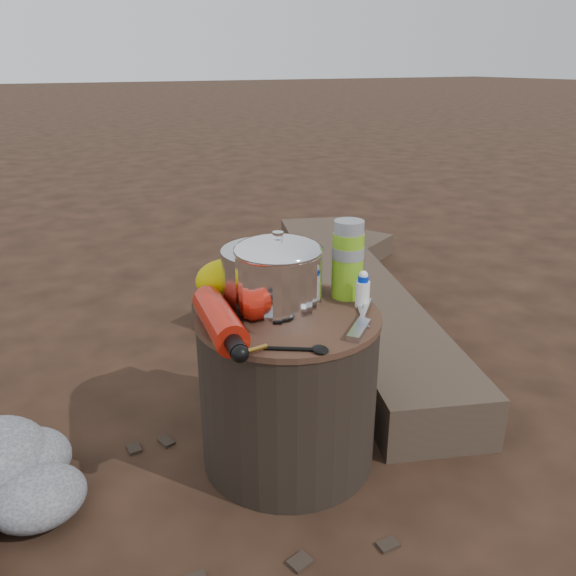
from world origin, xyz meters
name	(u,v)px	position (x,y,z in m)	size (l,w,h in m)	color
ground	(288,455)	(0.00, 0.00, 0.00)	(60.00, 60.00, 0.00)	black
stump	(288,388)	(0.00, 0.00, 0.21)	(0.45, 0.45, 0.41)	black
log_main	(353,295)	(0.67, 0.70, 0.08)	(0.32, 1.92, 0.16)	#3E3025
log_small	(309,274)	(0.67, 1.07, 0.05)	(0.24, 1.31, 0.11)	#3E3025
foil_windscreen	(272,279)	(-0.01, 0.06, 0.49)	(0.24, 0.24, 0.15)	silver
camping_pot	(278,278)	(-0.03, -0.01, 0.51)	(0.20, 0.20, 0.20)	white
fuel_bottle	(219,320)	(-0.19, -0.03, 0.45)	(0.07, 0.31, 0.07)	red
thermos	(348,260)	(0.19, 0.03, 0.51)	(0.08, 0.08, 0.20)	#78B61E
travel_mug	(308,269)	(0.12, 0.12, 0.47)	(0.08, 0.08, 0.11)	black
stuff_sack	(225,279)	(-0.10, 0.16, 0.46)	(0.15, 0.12, 0.10)	#CDB400
food_pouch	(262,265)	(0.02, 0.19, 0.48)	(0.10, 0.02, 0.13)	#1C1951
multitool	(359,330)	(0.09, -0.17, 0.42)	(0.03, 0.10, 0.01)	#B0B0B4
pot_grabber	(362,314)	(0.15, -0.09, 0.42)	(0.04, 0.15, 0.01)	#B0B0B4
spork	(290,348)	(-0.08, -0.17, 0.42)	(0.03, 0.13, 0.01)	black
squeeze_bottle	(363,291)	(0.19, -0.04, 0.45)	(0.03, 0.03, 0.08)	white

